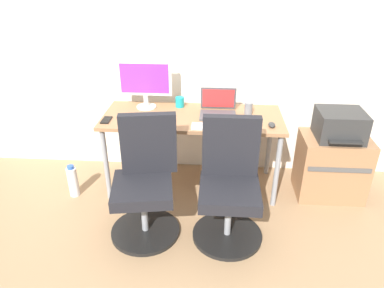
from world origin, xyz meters
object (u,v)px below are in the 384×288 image
water_bottle_on_floor (73,181)px  coffee_mug (180,102)px  side_cabinet (331,166)px  printer (340,125)px  office_chair_right (229,187)px  open_laptop (218,108)px  desktop_monitor (145,81)px  office_chair_left (145,183)px

water_bottle_on_floor → coffee_mug: size_ratio=3.37×
side_cabinet → printer: bearing=-90.0°
office_chair_right → printer: 1.13m
side_cabinet → open_laptop: bearing=174.6°
side_cabinet → printer: 0.41m
desktop_monitor → printer: bearing=-7.4°
office_chair_right → open_laptop: (-0.10, 0.69, 0.35)m
office_chair_right → water_bottle_on_floor: office_chair_right is taller
office_chair_left → printer: size_ratio=2.35×
office_chair_left → coffee_mug: office_chair_left is taller
office_chair_left → desktop_monitor: 0.98m
printer → desktop_monitor: 1.72m
water_bottle_on_floor → open_laptop: bearing=13.0°
open_laptop → coffee_mug: 0.39m
side_cabinet → printer: (0.00, -0.00, 0.41)m
office_chair_left → open_laptop: bearing=52.4°
printer → open_laptop: bearing=174.5°
office_chair_left → desktop_monitor: bearing=98.8°
side_cabinet → desktop_monitor: bearing=172.6°
water_bottle_on_floor → desktop_monitor: size_ratio=0.65×
side_cabinet → desktop_monitor: (-1.68, 0.22, 0.68)m
desktop_monitor → coffee_mug: size_ratio=5.22×
printer → coffee_mug: size_ratio=4.35×
office_chair_left → desktop_monitor: desktop_monitor is taller
office_chair_left → side_cabinet: size_ratio=1.63×
office_chair_right → desktop_monitor: 1.24m
side_cabinet → coffee_mug: size_ratio=6.26×
water_bottle_on_floor → coffee_mug: bearing=26.0°
desktop_monitor → open_laptop: (0.66, -0.12, -0.19)m
office_chair_left → water_bottle_on_floor: office_chair_left is taller
office_chair_right → side_cabinet: size_ratio=1.63×
office_chair_right → printer: size_ratio=2.35×
open_laptop → coffee_mug: bearing=155.8°
water_bottle_on_floor → open_laptop: (1.28, 0.30, 0.62)m
side_cabinet → open_laptop: size_ratio=1.86×
coffee_mug → office_chair_left: bearing=-102.0°
office_chair_right → side_cabinet: 1.11m
office_chair_right → open_laptop: bearing=98.4°
office_chair_left → printer: bearing=20.8°
side_cabinet → printer: printer is taller
printer → open_laptop: open_laptop is taller
water_bottle_on_floor → desktop_monitor: bearing=33.6°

